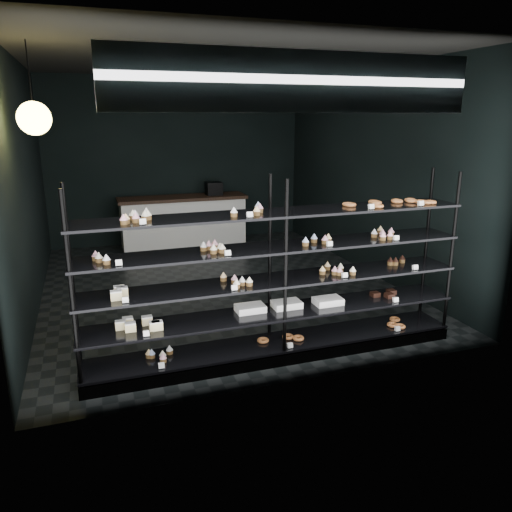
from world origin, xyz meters
name	(u,v)px	position (x,y,z in m)	size (l,w,h in m)	color
room	(216,179)	(0.00, 0.00, 1.60)	(5.01, 6.01, 3.20)	black
display_shelf	(275,301)	(-0.03, -2.45, 0.63)	(4.00, 0.50, 1.91)	black
signage	(301,81)	(0.00, -2.93, 2.75)	(3.30, 0.05, 0.50)	#0D1F44
pendant_lamp	(34,118)	(-2.20, -1.38, 2.45)	(0.33, 0.33, 0.89)	black
service_counter	(184,221)	(-0.02, 2.50, 0.50)	(2.44, 0.65, 1.23)	silver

